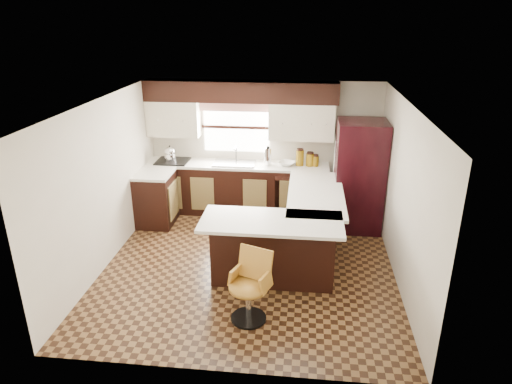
# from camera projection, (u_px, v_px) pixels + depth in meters

# --- Properties ---
(floor) EXTENTS (4.40, 4.40, 0.00)m
(floor) POSITION_uv_depth(u_px,v_px,m) (249.00, 264.00, 6.81)
(floor) COLOR #49301A
(floor) RESTS_ON ground
(ceiling) EXTENTS (4.40, 4.40, 0.00)m
(ceiling) POSITION_uv_depth(u_px,v_px,m) (248.00, 103.00, 5.92)
(ceiling) COLOR silver
(ceiling) RESTS_ON wall_back
(wall_back) EXTENTS (4.40, 0.00, 4.40)m
(wall_back) POSITION_uv_depth(u_px,v_px,m) (264.00, 146.00, 8.40)
(wall_back) COLOR beige
(wall_back) RESTS_ON floor
(wall_front) EXTENTS (4.40, 0.00, 4.40)m
(wall_front) POSITION_uv_depth(u_px,v_px,m) (220.00, 273.00, 4.33)
(wall_front) COLOR beige
(wall_front) RESTS_ON floor
(wall_left) EXTENTS (0.00, 4.40, 4.40)m
(wall_left) POSITION_uv_depth(u_px,v_px,m) (105.00, 183.00, 6.58)
(wall_left) COLOR beige
(wall_left) RESTS_ON floor
(wall_right) EXTENTS (0.00, 4.40, 4.40)m
(wall_right) POSITION_uv_depth(u_px,v_px,m) (403.00, 195.00, 6.15)
(wall_right) COLOR beige
(wall_right) RESTS_ON floor
(base_cab_back) EXTENTS (3.30, 0.60, 0.90)m
(base_cab_back) POSITION_uv_depth(u_px,v_px,m) (238.00, 189.00, 8.44)
(base_cab_back) COLOR black
(base_cab_back) RESTS_ON floor
(base_cab_left) EXTENTS (0.60, 0.70, 0.90)m
(base_cab_left) POSITION_uv_depth(u_px,v_px,m) (156.00, 199.00, 7.98)
(base_cab_left) COLOR black
(base_cab_left) RESTS_ON floor
(counter_back) EXTENTS (3.30, 0.60, 0.04)m
(counter_back) POSITION_uv_depth(u_px,v_px,m) (237.00, 165.00, 8.27)
(counter_back) COLOR silver
(counter_back) RESTS_ON base_cab_back
(counter_left) EXTENTS (0.60, 0.70, 0.04)m
(counter_left) POSITION_uv_depth(u_px,v_px,m) (154.00, 174.00, 7.81)
(counter_left) COLOR silver
(counter_left) RESTS_ON base_cab_left
(soffit) EXTENTS (3.40, 0.35, 0.36)m
(soffit) POSITION_uv_depth(u_px,v_px,m) (240.00, 92.00, 7.90)
(soffit) COLOR black
(soffit) RESTS_ON wall_back
(upper_cab_left) EXTENTS (0.94, 0.35, 0.64)m
(upper_cab_left) POSITION_uv_depth(u_px,v_px,m) (174.00, 118.00, 8.21)
(upper_cab_left) COLOR beige
(upper_cab_left) RESTS_ON wall_back
(upper_cab_right) EXTENTS (1.14, 0.35, 0.64)m
(upper_cab_right) POSITION_uv_depth(u_px,v_px,m) (302.00, 121.00, 7.98)
(upper_cab_right) COLOR beige
(upper_cab_right) RESTS_ON wall_back
(window_pane) EXTENTS (1.20, 0.02, 0.90)m
(window_pane) POSITION_uv_depth(u_px,v_px,m) (236.00, 127.00, 8.30)
(window_pane) COLOR white
(window_pane) RESTS_ON wall_back
(valance) EXTENTS (1.30, 0.06, 0.18)m
(valance) POSITION_uv_depth(u_px,v_px,m) (236.00, 106.00, 8.12)
(valance) COLOR #D19B93
(valance) RESTS_ON wall_back
(sink) EXTENTS (0.75, 0.45, 0.03)m
(sink) POSITION_uv_depth(u_px,v_px,m) (235.00, 163.00, 8.24)
(sink) COLOR #B2B2B7
(sink) RESTS_ON counter_back
(dishwasher) EXTENTS (0.58, 0.03, 0.78)m
(dishwasher) POSITION_uv_depth(u_px,v_px,m) (291.00, 198.00, 8.09)
(dishwasher) COLOR black
(dishwasher) RESTS_ON floor
(cooktop) EXTENTS (0.58, 0.50, 0.02)m
(cooktop) POSITION_uv_depth(u_px,v_px,m) (173.00, 161.00, 8.36)
(cooktop) COLOR black
(cooktop) RESTS_ON counter_back
(peninsula_long) EXTENTS (0.60, 1.95, 0.90)m
(peninsula_long) POSITION_uv_depth(u_px,v_px,m) (311.00, 222.00, 7.13)
(peninsula_long) COLOR black
(peninsula_long) RESTS_ON floor
(peninsula_return) EXTENTS (1.65, 0.60, 0.90)m
(peninsula_return) POSITION_uv_depth(u_px,v_px,m) (273.00, 250.00, 6.28)
(peninsula_return) COLOR black
(peninsula_return) RESTS_ON floor
(counter_pen_long) EXTENTS (0.84, 1.95, 0.04)m
(counter_pen_long) POSITION_uv_depth(u_px,v_px,m) (316.00, 194.00, 6.95)
(counter_pen_long) COLOR silver
(counter_pen_long) RESTS_ON peninsula_long
(counter_pen_return) EXTENTS (1.89, 0.84, 0.04)m
(counter_pen_return) POSITION_uv_depth(u_px,v_px,m) (272.00, 222.00, 6.03)
(counter_pen_return) COLOR silver
(counter_pen_return) RESTS_ON peninsula_return
(refrigerator) EXTENTS (0.80, 0.77, 1.87)m
(refrigerator) POSITION_uv_depth(u_px,v_px,m) (359.00, 176.00, 7.66)
(refrigerator) COLOR black
(refrigerator) RESTS_ON floor
(bar_chair) EXTENTS (0.61, 0.61, 0.89)m
(bar_chair) POSITION_uv_depth(u_px,v_px,m) (248.00, 288.00, 5.43)
(bar_chair) COLOR #B27B29
(bar_chair) RESTS_ON floor
(kettle) EXTENTS (0.21, 0.21, 0.28)m
(kettle) POSITION_uv_depth(u_px,v_px,m) (170.00, 153.00, 8.31)
(kettle) COLOR silver
(kettle) RESTS_ON cooktop
(percolator) EXTENTS (0.13, 0.13, 0.31)m
(percolator) POSITION_uv_depth(u_px,v_px,m) (268.00, 156.00, 8.15)
(percolator) COLOR silver
(percolator) RESTS_ON counter_back
(mixing_bowl) EXTENTS (0.37, 0.37, 0.07)m
(mixing_bowl) POSITION_uv_depth(u_px,v_px,m) (287.00, 163.00, 8.16)
(mixing_bowl) COLOR white
(mixing_bowl) RESTS_ON counter_back
(canister_large) EXTENTS (0.14, 0.14, 0.28)m
(canister_large) POSITION_uv_depth(u_px,v_px,m) (300.00, 158.00, 8.11)
(canister_large) COLOR #79580A
(canister_large) RESTS_ON counter_back
(canister_med) EXTENTS (0.14, 0.14, 0.22)m
(canister_med) POSITION_uv_depth(u_px,v_px,m) (310.00, 160.00, 8.11)
(canister_med) COLOR #79580A
(canister_med) RESTS_ON counter_back
(canister_small) EXTENTS (0.12, 0.12, 0.18)m
(canister_small) POSITION_uv_depth(u_px,v_px,m) (315.00, 161.00, 8.10)
(canister_small) COLOR #79580A
(canister_small) RESTS_ON counter_back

